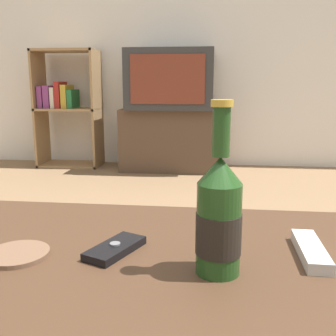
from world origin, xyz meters
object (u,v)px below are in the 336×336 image
(beer_bottle, at_px, (219,216))
(remote_control, at_px, (311,250))
(bookshelf, at_px, (65,105))
(television, at_px, (171,80))
(cell_phone, at_px, (115,248))
(tv_stand, at_px, (171,139))

(beer_bottle, xyz_separation_m, remote_control, (0.16, 0.08, -0.08))
(bookshelf, bearing_deg, television, -3.87)
(beer_bottle, bearing_deg, television, 97.68)
(bookshelf, height_order, cell_phone, bookshelf)
(cell_phone, distance_m, remote_control, 0.34)
(tv_stand, relative_size, beer_bottle, 3.12)
(television, xyz_separation_m, beer_bottle, (0.37, -2.73, -0.23))
(beer_bottle, relative_size, remote_control, 1.78)
(television, relative_size, beer_bottle, 2.63)
(tv_stand, xyz_separation_m, cell_phone, (0.19, -2.68, 0.18))
(bookshelf, xyz_separation_m, cell_phone, (1.14, -2.74, -0.10))
(bookshelf, distance_m, cell_phone, 2.97)
(tv_stand, height_order, cell_phone, tv_stand)
(television, xyz_separation_m, bookshelf, (-0.95, 0.06, -0.22))
(television, distance_m, beer_bottle, 2.77)
(tv_stand, xyz_separation_m, television, (0.00, -0.00, 0.50))
(bookshelf, bearing_deg, remote_control, -61.58)
(cell_phone, bearing_deg, bookshelf, 135.94)
(cell_phone, bearing_deg, tv_stand, 117.52)
(beer_bottle, bearing_deg, remote_control, 26.00)
(bookshelf, relative_size, cell_phone, 7.81)
(remote_control, bearing_deg, cell_phone, -175.15)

